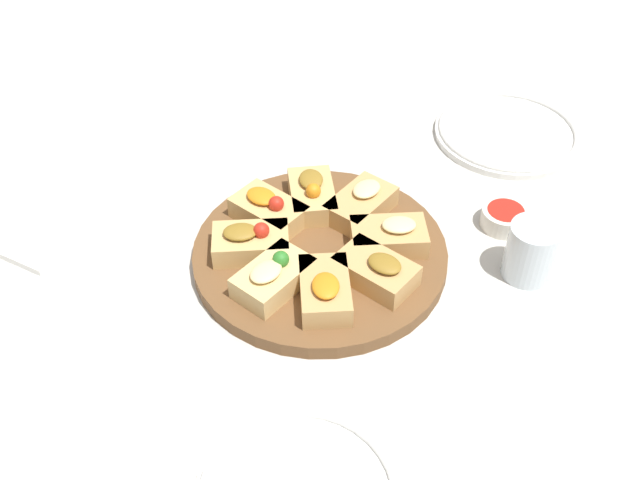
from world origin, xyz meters
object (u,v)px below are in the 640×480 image
(napkin_stack, at_px, (43,228))
(dipping_bowl, at_px, (504,217))
(water_glass, at_px, (531,251))
(serving_board, at_px, (320,254))
(plate_left, at_px, (508,132))

(napkin_stack, xyz_separation_m, dipping_bowl, (-0.29, 0.55, 0.01))
(water_glass, xyz_separation_m, napkin_stack, (0.22, -0.60, -0.03))
(dipping_bowl, bearing_deg, serving_board, -47.78)
(plate_left, bearing_deg, napkin_stack, -44.68)
(napkin_stack, height_order, dipping_bowl, dipping_bowl)
(water_glass, height_order, dipping_bowl, water_glass)
(serving_board, xyz_separation_m, dipping_bowl, (-0.17, 0.19, 0.00))
(plate_left, relative_size, napkin_stack, 1.65)
(plate_left, height_order, water_glass, water_glass)
(serving_board, bearing_deg, dipping_bowl, 132.22)
(plate_left, xyz_separation_m, dipping_bowl, (0.21, 0.06, 0.01))
(water_glass, bearing_deg, dipping_bowl, -145.68)
(serving_board, xyz_separation_m, water_glass, (-0.10, 0.24, 0.03))
(serving_board, bearing_deg, water_glass, 111.66)
(water_glass, bearing_deg, napkin_stack, -70.27)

